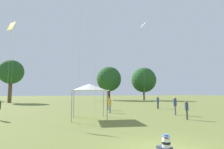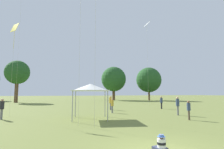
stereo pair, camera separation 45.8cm
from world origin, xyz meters
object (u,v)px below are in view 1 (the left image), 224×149
at_px(seated_toddler, 166,143).
at_px(kite_5, 143,27).
at_px(person_standing_0, 110,104).
at_px(canopy_tent, 89,88).
at_px(distant_tree_1, 109,79).
at_px(kite_1, 11,29).
at_px(distant_tree_3, 11,72).
at_px(person_standing_2, 187,108).
at_px(person_standing_5, 175,104).
at_px(person_standing_6, 108,102).
at_px(person_standing_1, 158,101).
at_px(distant_tree_2, 144,80).

distance_m(seated_toddler, kite_5, 25.54).
xyz_separation_m(seated_toddler, person_standing_0, (2.16, 12.70, 0.71)).
height_order(canopy_tent, distant_tree_1, distant_tree_1).
bearing_deg(kite_1, distant_tree_3, -165.49).
height_order(person_standing_2, kite_1, kite_1).
xyz_separation_m(person_standing_2, distant_tree_3, (-19.24, 34.18, 6.10)).
height_order(seated_toddler, person_standing_0, person_standing_0).
height_order(kite_1, kite_5, kite_5).
bearing_deg(person_standing_5, person_standing_6, -28.80).
distance_m(person_standing_1, person_standing_5, 7.11).
bearing_deg(canopy_tent, person_standing_2, -22.09).
relative_size(person_standing_2, person_standing_5, 0.85).
bearing_deg(distant_tree_1, person_standing_2, -99.72).
bearing_deg(kite_5, canopy_tent, -2.46).
bearing_deg(person_standing_6, seated_toddler, -64.34).
relative_size(seated_toddler, kite_1, 0.07).
xyz_separation_m(person_standing_5, distant_tree_3, (-20.41, 31.35, 5.92)).
xyz_separation_m(seated_toddler, person_standing_6, (3.03, 16.07, 0.84)).
relative_size(canopy_tent, distant_tree_3, 0.36).
bearing_deg(person_standing_1, person_standing_5, 138.41).
distance_m(distant_tree_1, distant_tree_3, 26.65).
relative_size(canopy_tent, distant_tree_2, 0.36).
distance_m(person_standing_1, distant_tree_1, 30.94).
relative_size(kite_1, distant_tree_2, 0.91).
distance_m(person_standing_1, kite_5, 12.96).
relative_size(distant_tree_1, distant_tree_3, 1.05).
distance_m(kite_1, kite_5, 20.13).
xyz_separation_m(person_standing_6, kite_5, (7.43, 3.16, 12.31)).
relative_size(person_standing_1, distant_tree_3, 0.17).
xyz_separation_m(person_standing_0, canopy_tent, (-3.21, -3.73, 1.73)).
bearing_deg(seated_toddler, distant_tree_1, 61.95).
relative_size(person_standing_2, distant_tree_2, 0.16).
bearing_deg(distant_tree_3, person_standing_6, -56.81).
bearing_deg(canopy_tent, kite_1, 149.65).
bearing_deg(canopy_tent, seated_toddler, -83.28).
xyz_separation_m(person_standing_1, person_standing_2, (-3.72, -9.48, -0.08)).
height_order(canopy_tent, kite_1, kite_1).
distance_m(person_standing_0, person_standing_5, 6.88).
height_order(distant_tree_1, distant_tree_2, distant_tree_1).
bearing_deg(person_standing_2, person_standing_6, 106.74).
distance_m(person_standing_1, kite_1, 19.95).
xyz_separation_m(distant_tree_1, distant_tree_3, (-26.06, -5.58, 0.49)).
distance_m(person_standing_6, kite_1, 13.66).
height_order(person_standing_5, distant_tree_3, distant_tree_3).
xyz_separation_m(kite_5, distant_tree_3, (-23.12, 20.83, -6.35)).
xyz_separation_m(canopy_tent, distant_tree_2, (24.37, 32.31, 3.57)).
xyz_separation_m(person_standing_1, person_standing_6, (-7.27, 0.72, 0.05)).
relative_size(seated_toddler, distant_tree_2, 0.06).
relative_size(seated_toddler, person_standing_0, 0.38).
xyz_separation_m(person_standing_6, distant_tree_3, (-15.69, 23.98, 5.96)).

